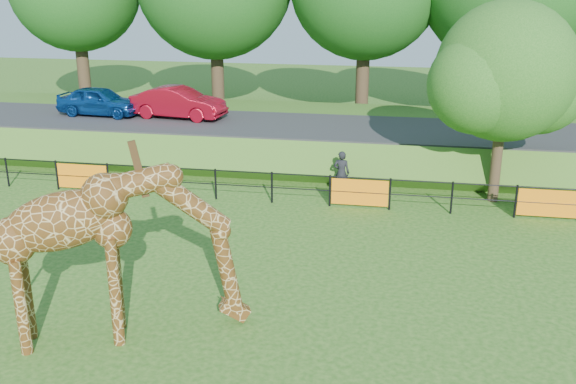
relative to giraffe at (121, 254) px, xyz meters
name	(u,v)px	position (x,y,z in m)	size (l,w,h in m)	color
ground	(200,317)	(1.31, 1.00, -1.91)	(90.00, 90.00, 0.00)	#235615
giraffe	(121,254)	(0.00, 0.00, 0.00)	(5.34, 0.98, 3.82)	#553211
perimeter_fence	(272,187)	(1.31, 9.00, -1.36)	(28.07, 0.10, 1.10)	black
embankment	(306,135)	(1.31, 16.50, -1.26)	(40.00, 9.00, 1.30)	#235615
road	(301,126)	(1.31, 15.00, -0.55)	(40.00, 5.00, 0.12)	#2A2A2C
car_blue	(100,101)	(-7.98, 15.37, 0.17)	(1.55, 3.84, 1.31)	#124494
car_red	(179,103)	(-4.26, 15.44, 0.20)	(1.46, 4.20, 1.38)	#A40B1D
visitor	(341,173)	(3.55, 10.34, -1.11)	(0.58, 0.38, 1.59)	black
tree_east	(508,77)	(8.91, 10.64, 2.37)	(5.40, 4.71, 6.76)	#372819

